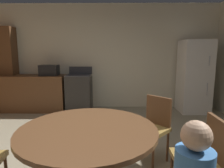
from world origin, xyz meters
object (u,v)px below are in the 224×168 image
dining_table (88,143)px  chair_east (203,156)px  refrigerator (194,77)px  microwave (49,70)px  chair_northeast (153,125)px  oven_range (79,92)px

dining_table → chair_east: size_ratio=1.50×
refrigerator → microwave: 3.59m
refrigerator → dining_table: bearing=-126.3°
dining_table → refrigerator: bearing=53.7°
refrigerator → chair_northeast: bearing=-122.5°
oven_range → microwave: bearing=-179.7°
dining_table → chair_east: chair_east is taller
oven_range → microwave: size_ratio=2.50×
refrigerator → dining_table: refrigerator is taller
refrigerator → chair_east: bearing=-110.2°
microwave → chair_east: microwave is taller
chair_east → chair_northeast: size_ratio=1.00×
refrigerator → dining_table: (-2.21, -3.01, -0.27)m
chair_northeast → oven_range: bearing=-102.9°
microwave → chair_northeast: 3.19m
refrigerator → dining_table: 3.74m
microwave → chair_east: size_ratio=0.51×
microwave → dining_table: 3.38m
microwave → dining_table: microwave is taller
microwave → chair_east: bearing=-51.4°
refrigerator → chair_northeast: size_ratio=2.02×
microwave → chair_east: (2.46, -3.09, -0.53)m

